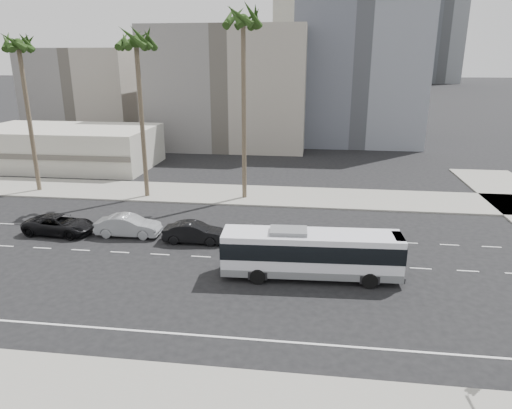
% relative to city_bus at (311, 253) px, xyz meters
% --- Properties ---
extents(ground, '(700.00, 700.00, 0.00)m').
position_rel_city_bus_xyz_m(ground, '(-1.70, 2.17, -1.69)').
color(ground, black).
rests_on(ground, ground).
extents(sidewalk_north, '(120.00, 7.00, 0.15)m').
position_rel_city_bus_xyz_m(sidewalk_north, '(-1.70, 17.67, -1.62)').
color(sidewalk_north, gray).
rests_on(sidewalk_north, ground).
extents(commercial_low, '(22.00, 12.16, 5.00)m').
position_rel_city_bus_xyz_m(commercial_low, '(-31.70, 28.16, 0.81)').
color(commercial_low, '#B9B5A7').
rests_on(commercial_low, ground).
extents(midrise_beige_west, '(24.00, 18.00, 18.00)m').
position_rel_city_bus_xyz_m(midrise_beige_west, '(-13.70, 47.17, 7.31)').
color(midrise_beige_west, gray).
rests_on(midrise_beige_west, ground).
extents(midrise_gray_center, '(20.00, 20.00, 26.00)m').
position_rel_city_bus_xyz_m(midrise_gray_center, '(6.30, 54.17, 11.31)').
color(midrise_gray_center, slate).
rests_on(midrise_gray_center, ground).
extents(midrise_beige_far, '(18.00, 16.00, 15.00)m').
position_rel_city_bus_xyz_m(midrise_beige_far, '(-39.70, 52.17, 5.81)').
color(midrise_beige_far, gray).
rests_on(midrise_beige_far, ground).
extents(civic_tower, '(42.00, 42.00, 129.00)m').
position_rel_city_bus_xyz_m(civic_tower, '(-3.70, 252.17, 37.14)').
color(civic_tower, beige).
rests_on(civic_tower, ground).
extents(highrise_right, '(26.00, 26.00, 70.00)m').
position_rel_city_bus_xyz_m(highrise_right, '(43.30, 232.17, 33.31)').
color(highrise_right, '#565B61').
rests_on(highrise_right, ground).
extents(highrise_far, '(22.00, 22.00, 60.00)m').
position_rel_city_bus_xyz_m(highrise_far, '(68.30, 262.17, 28.31)').
color(highrise_far, '#565B61').
rests_on(highrise_far, ground).
extents(city_bus, '(11.32, 3.03, 3.22)m').
position_rel_city_bus_xyz_m(city_bus, '(0.00, 0.00, 0.00)').
color(city_bus, silver).
rests_on(city_bus, ground).
extents(car_a, '(1.75, 4.76, 1.56)m').
position_rel_city_bus_xyz_m(car_a, '(-8.81, 4.79, -0.91)').
color(car_a, black).
rests_on(car_a, ground).
extents(car_b, '(1.83, 5.09, 1.67)m').
position_rel_city_bus_xyz_m(car_b, '(-14.31, 5.42, -0.86)').
color(car_b, gray).
rests_on(car_b, ground).
extents(car_c, '(2.89, 5.68, 1.54)m').
position_rel_city_bus_xyz_m(car_c, '(-19.91, 5.12, -0.92)').
color(car_c, black).
rests_on(car_c, ground).
extents(palm_near, '(5.34, 5.34, 17.96)m').
position_rel_city_bus_xyz_m(palm_near, '(-6.82, 16.67, 14.58)').
color(palm_near, brown).
rests_on(palm_near, ground).
extents(palm_mid, '(5.22, 5.22, 16.12)m').
position_rel_city_bus_xyz_m(palm_mid, '(-16.64, 15.89, 12.81)').
color(palm_mid, brown).
rests_on(palm_mid, ground).
extents(palm_far, '(4.60, 4.60, 15.82)m').
position_rel_city_bus_xyz_m(palm_far, '(-28.74, 16.57, 12.68)').
color(palm_far, brown).
rests_on(palm_far, ground).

